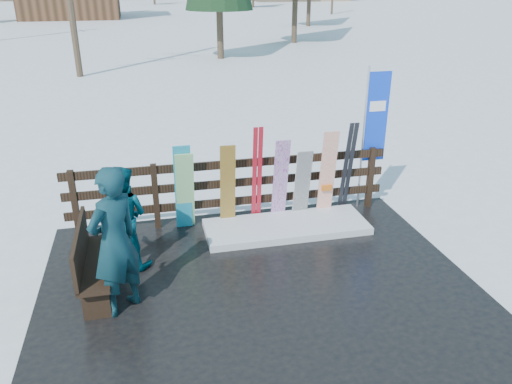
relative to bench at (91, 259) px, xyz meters
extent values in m
plane|color=white|center=(2.24, -0.42, -0.60)|extent=(700.00, 700.00, 0.00)
cube|color=black|center=(2.24, -0.42, -0.56)|extent=(6.00, 5.00, 0.08)
cube|color=black|center=(-0.36, 1.78, 0.06)|extent=(0.10, 0.10, 1.15)
cube|color=black|center=(0.94, 1.78, 0.06)|extent=(0.10, 0.10, 1.15)
cube|color=black|center=(2.24, 1.78, 0.06)|extent=(0.10, 0.10, 1.15)
cube|color=black|center=(3.54, 1.78, 0.06)|extent=(0.10, 0.10, 1.15)
cube|color=black|center=(4.84, 1.78, 0.06)|extent=(0.10, 0.10, 1.15)
cube|color=black|center=(2.24, 1.78, -0.17)|extent=(5.60, 0.05, 0.14)
cube|color=black|center=(2.24, 1.78, 0.18)|extent=(5.60, 0.05, 0.14)
cube|color=black|center=(2.24, 1.78, 0.53)|extent=(5.60, 0.05, 0.14)
cube|color=white|center=(3.06, 1.18, -0.46)|extent=(2.76, 1.00, 0.12)
cube|color=black|center=(0.07, 0.00, -0.07)|extent=(0.40, 1.50, 0.06)
cube|color=black|center=(0.07, -0.60, -0.29)|extent=(0.34, 0.06, 0.45)
cube|color=black|center=(0.07, 0.60, -0.29)|extent=(0.34, 0.06, 0.45)
cube|color=black|center=(-0.11, 0.00, 0.20)|extent=(0.05, 1.50, 0.50)
cube|color=#2199BB|center=(1.39, 1.56, 0.26)|extent=(0.28, 0.32, 1.56)
cube|color=white|center=(1.42, 1.56, 0.20)|extent=(0.30, 0.38, 1.43)
cube|color=yellow|center=(2.13, 1.56, 0.23)|extent=(0.26, 0.21, 1.49)
cube|color=silver|center=(3.05, 1.56, 0.25)|extent=(0.25, 0.30, 1.52)
cube|color=black|center=(3.45, 1.56, 0.13)|extent=(0.28, 0.24, 1.29)
cube|color=white|center=(3.90, 1.56, 0.29)|extent=(0.27, 0.22, 1.60)
cube|color=#B11524|center=(2.61, 1.63, 0.36)|extent=(0.07, 0.22, 1.74)
cube|color=#B11524|center=(2.70, 1.63, 0.36)|extent=(0.08, 0.22, 1.74)
cube|color=black|center=(4.26, 1.63, 0.35)|extent=(0.08, 0.33, 1.73)
cube|color=black|center=(4.35, 1.63, 0.35)|extent=(0.08, 0.33, 1.73)
cylinder|color=silver|center=(4.65, 1.83, 0.78)|extent=(0.04, 0.04, 2.60)
cube|color=#0D3BE5|center=(4.87, 1.83, 1.18)|extent=(0.42, 0.02, 1.60)
imported|color=#0F453E|center=(0.37, -0.46, 0.47)|extent=(0.85, 0.83, 1.97)
imported|color=#054858|center=(0.43, 0.64, 0.27)|extent=(0.93, 0.85, 1.56)
camera|label=1|loc=(0.87, -6.09, 3.44)|focal=35.00mm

